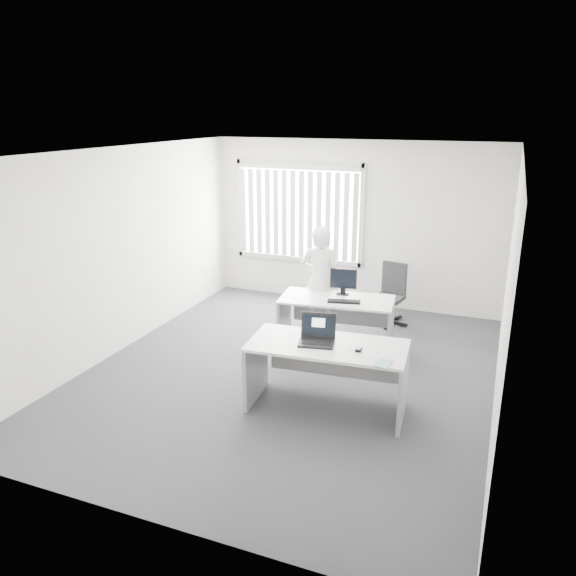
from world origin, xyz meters
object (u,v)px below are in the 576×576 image
at_px(person, 320,281).
at_px(office_chair, 389,305).
at_px(desk_near, 327,363).
at_px(laptop, 317,332).
at_px(desk_far, 336,312).
at_px(monitor, 343,282).

bearing_deg(person, office_chair, -142.48).
height_order(desk_near, office_chair, office_chair).
height_order(desk_near, laptop, laptop).
height_order(desk_far, office_chair, office_chair).
bearing_deg(desk_near, desk_far, 98.83).
relative_size(desk_far, person, 1.00).
height_order(desk_far, laptop, laptop).
distance_m(desk_near, office_chair, 2.97).
height_order(office_chair, laptop, laptop).
bearing_deg(monitor, person, 148.96).
xyz_separation_m(office_chair, monitor, (-0.48, -1.00, 0.61)).
distance_m(office_chair, monitor, 1.27).
bearing_deg(desk_far, monitor, 74.62).
bearing_deg(laptop, person, 95.86).
relative_size(office_chair, person, 0.58).
xyz_separation_m(desk_far, office_chair, (0.51, 1.20, -0.22)).
height_order(person, laptop, person).
height_order(desk_near, person, person).
relative_size(desk_near, person, 1.08).
height_order(desk_near, monitor, monitor).
bearing_deg(laptop, desk_near, 10.91).
bearing_deg(office_chair, desk_far, -101.57).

